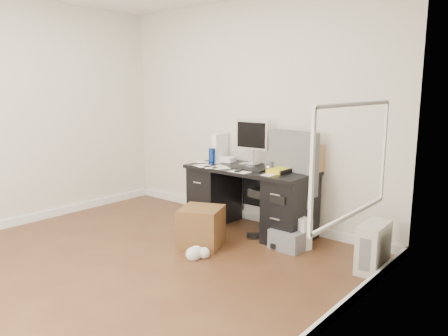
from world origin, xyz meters
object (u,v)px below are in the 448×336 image
at_px(desk, 250,197).
at_px(wicker_basket, 201,227).
at_px(office_chair, 281,187).
at_px(lcd_monitor, 252,142).
at_px(keyboard, 249,169).
at_px(pc_tower, 373,247).

height_order(desk, wicker_basket, desk).
bearing_deg(desk, office_chair, -4.95).
xyz_separation_m(lcd_monitor, wicker_basket, (0.01, -0.91, -0.81)).
distance_m(keyboard, office_chair, 0.41).
relative_size(lcd_monitor, wicker_basket, 1.30).
xyz_separation_m(lcd_monitor, keyboard, (0.18, -0.30, -0.26)).
xyz_separation_m(lcd_monitor, pc_tower, (1.65, -0.36, -0.80)).
bearing_deg(desk, keyboard, -60.24).
distance_m(keyboard, pc_tower, 1.56).
bearing_deg(office_chair, pc_tower, -0.97).
relative_size(office_chair, wicker_basket, 2.85).
bearing_deg(keyboard, lcd_monitor, 117.63).
relative_size(lcd_monitor, keyboard, 1.44).
bearing_deg(lcd_monitor, wicker_basket, -93.49).
bearing_deg(desk, wicker_basket, -96.57).
bearing_deg(pc_tower, lcd_monitor, 164.89).
height_order(keyboard, pc_tower, keyboard).
height_order(pc_tower, wicker_basket, pc_tower).
distance_m(office_chair, pc_tower, 1.18).
bearing_deg(office_chair, wicker_basket, -119.78).
distance_m(desk, lcd_monitor, 0.65).
distance_m(lcd_monitor, wicker_basket, 1.22).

